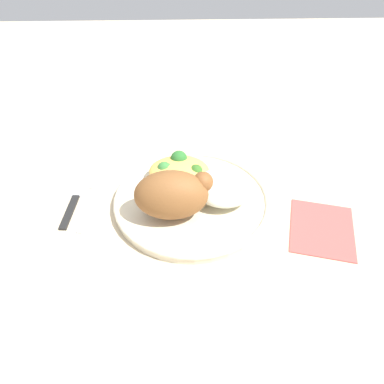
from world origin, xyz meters
name	(u,v)px	position (x,y,z in m)	size (l,w,h in m)	color
ground_plane	(192,204)	(0.00, 0.00, 0.00)	(2.00, 2.00, 0.00)	#C9B694
plate	(192,200)	(0.00, 0.00, 0.01)	(0.26, 0.26, 0.02)	beige
roasted_chicken	(173,194)	(-0.03, -0.04, 0.06)	(0.12, 0.07, 0.08)	brown
rice_pile	(224,188)	(0.05, 0.00, 0.04)	(0.10, 0.09, 0.04)	silver
mac_cheese_with_broccoli	(179,170)	(-0.02, 0.05, 0.04)	(0.10, 0.09, 0.04)	#EDB751
fork	(91,198)	(-0.17, 0.02, 0.00)	(0.03, 0.14, 0.01)	#B2B2B7
knife	(76,196)	(-0.20, 0.02, 0.00)	(0.03, 0.19, 0.01)	black
napkin	(322,228)	(0.20, -0.06, 0.00)	(0.10, 0.12, 0.00)	#DB4C47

